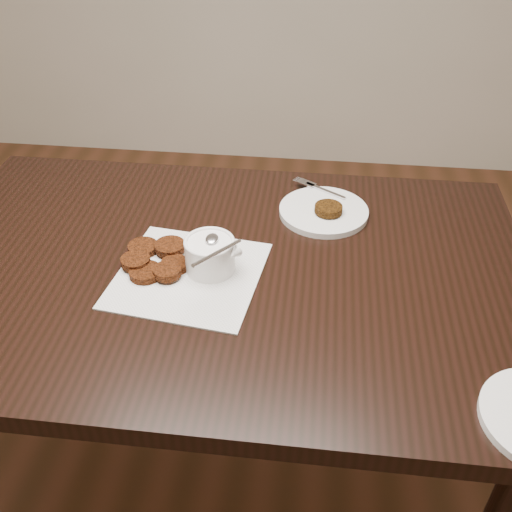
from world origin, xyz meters
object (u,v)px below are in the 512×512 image
Objects in this scene: table at (224,388)px; sauce_ramekin at (209,241)px; napkin at (189,275)px; plate_with_patty at (324,209)px.

table is 0.45m from sauce_ramekin.
sauce_ramekin is at bearing 30.01° from napkin.
plate_with_patty reaches higher than napkin.
sauce_ramekin reaches higher than plate_with_patty.
sauce_ramekin reaches higher than table.
plate_with_patty is (0.21, 0.22, 0.39)m from table.
plate_with_patty is (0.26, 0.25, 0.01)m from napkin.
napkin is at bearing -135.41° from plate_with_patty.
napkin is at bearing -149.99° from sauce_ramekin.
plate_with_patty is (0.22, 0.23, -0.06)m from sauce_ramekin.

